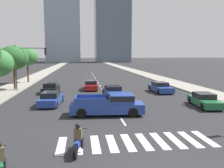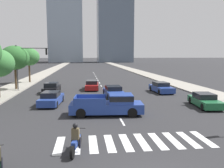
{
  "view_description": "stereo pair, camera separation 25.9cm",
  "coord_description": "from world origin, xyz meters",
  "px_view_note": "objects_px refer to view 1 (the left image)",
  "views": [
    {
      "loc": [
        -2.97,
        -7.31,
        4.77
      ],
      "look_at": [
        0.0,
        14.84,
        2.0
      ],
      "focal_mm": 37.54,
      "sensor_mm": 36.0,
      "label": 1
    },
    {
      "loc": [
        -2.71,
        -7.34,
        4.77
      ],
      "look_at": [
        0.0,
        14.84,
        2.0
      ],
      "focal_mm": 37.54,
      "sensor_mm": 36.0,
      "label": 2
    }
  ],
  "objects_px": {
    "motorcycle_trailing": "(79,141)",
    "street_tree_third": "(13,58)",
    "sedan_blue_1": "(51,99)",
    "sedan_blue_3": "(160,88)",
    "traffic_signal_far": "(27,59)",
    "sedan_green_5": "(205,100)",
    "street_tree_fourth": "(27,57)",
    "sedan_blue_2": "(113,92)",
    "sedan_black_4": "(51,88)",
    "pickup_truck": "(111,105)",
    "sedan_red_0": "(91,85)"
  },
  "relations": [
    {
      "from": "sedan_blue_2",
      "to": "street_tree_fourth",
      "type": "distance_m",
      "value": 20.23
    },
    {
      "from": "sedan_green_5",
      "to": "street_tree_fourth",
      "type": "distance_m",
      "value": 29.77
    },
    {
      "from": "pickup_truck",
      "to": "traffic_signal_far",
      "type": "height_order",
      "value": "traffic_signal_far"
    },
    {
      "from": "sedan_blue_1",
      "to": "sedan_black_4",
      "type": "relative_size",
      "value": 1.03
    },
    {
      "from": "sedan_blue_1",
      "to": "street_tree_fourth",
      "type": "bearing_deg",
      "value": 23.29
    },
    {
      "from": "motorcycle_trailing",
      "to": "street_tree_fourth",
      "type": "xyz_separation_m",
      "value": [
        -8.79,
        30.26,
        3.88
      ]
    },
    {
      "from": "sedan_black_4",
      "to": "sedan_blue_1",
      "type": "bearing_deg",
      "value": -171.15
    },
    {
      "from": "motorcycle_trailing",
      "to": "sedan_blue_3",
      "type": "bearing_deg",
      "value": -19.94
    },
    {
      "from": "motorcycle_trailing",
      "to": "sedan_red_0",
      "type": "xyz_separation_m",
      "value": [
        1.56,
        21.18,
        0.02
      ]
    },
    {
      "from": "motorcycle_trailing",
      "to": "sedan_blue_1",
      "type": "relative_size",
      "value": 0.48
    },
    {
      "from": "sedan_blue_1",
      "to": "sedan_blue_2",
      "type": "xyz_separation_m",
      "value": [
        6.49,
        3.42,
        -0.01
      ]
    },
    {
      "from": "sedan_red_0",
      "to": "sedan_blue_1",
      "type": "height_order",
      "value": "sedan_blue_1"
    },
    {
      "from": "sedan_red_0",
      "to": "sedan_green_5",
      "type": "height_order",
      "value": "sedan_red_0"
    },
    {
      "from": "street_tree_third",
      "to": "sedan_green_5",
      "type": "bearing_deg",
      "value": -32.66
    },
    {
      "from": "sedan_blue_3",
      "to": "sedan_blue_2",
      "type": "bearing_deg",
      "value": -71.16
    },
    {
      "from": "pickup_truck",
      "to": "sedan_blue_2",
      "type": "bearing_deg",
      "value": 85.1
    },
    {
      "from": "sedan_black_4",
      "to": "street_tree_fourth",
      "type": "xyz_separation_m",
      "value": [
        -5.14,
        11.17,
        3.87
      ]
    },
    {
      "from": "sedan_blue_3",
      "to": "traffic_signal_far",
      "type": "distance_m",
      "value": 17.97
    },
    {
      "from": "sedan_red_0",
      "to": "street_tree_fourth",
      "type": "distance_m",
      "value": 14.3
    },
    {
      "from": "sedan_red_0",
      "to": "street_tree_fourth",
      "type": "bearing_deg",
      "value": 51.78
    },
    {
      "from": "sedan_blue_2",
      "to": "sedan_black_4",
      "type": "height_order",
      "value": "sedan_black_4"
    },
    {
      "from": "traffic_signal_far",
      "to": "street_tree_fourth",
      "type": "bearing_deg",
      "value": 102.18
    },
    {
      "from": "motorcycle_trailing",
      "to": "sedan_blue_3",
      "type": "height_order",
      "value": "motorcycle_trailing"
    },
    {
      "from": "traffic_signal_far",
      "to": "street_tree_third",
      "type": "height_order",
      "value": "traffic_signal_far"
    },
    {
      "from": "sedan_blue_2",
      "to": "sedan_blue_1",
      "type": "bearing_deg",
      "value": -65.69
    },
    {
      "from": "sedan_green_5",
      "to": "sedan_blue_2",
      "type": "bearing_deg",
      "value": -122.13
    },
    {
      "from": "sedan_blue_3",
      "to": "sedan_black_4",
      "type": "height_order",
      "value": "sedan_blue_3"
    },
    {
      "from": "pickup_truck",
      "to": "traffic_signal_far",
      "type": "relative_size",
      "value": 1.0
    },
    {
      "from": "street_tree_fourth",
      "to": "sedan_green_5",
      "type": "bearing_deg",
      "value": -46.39
    },
    {
      "from": "sedan_blue_1",
      "to": "street_tree_third",
      "type": "relative_size",
      "value": 0.76
    },
    {
      "from": "sedan_blue_3",
      "to": "motorcycle_trailing",
      "type": "bearing_deg",
      "value": -33.57
    },
    {
      "from": "pickup_truck",
      "to": "traffic_signal_far",
      "type": "bearing_deg",
      "value": 127.7
    },
    {
      "from": "sedan_green_5",
      "to": "street_tree_third",
      "type": "relative_size",
      "value": 0.77
    },
    {
      "from": "sedan_green_5",
      "to": "sedan_red_0",
      "type": "bearing_deg",
      "value": -135.23
    },
    {
      "from": "pickup_truck",
      "to": "sedan_green_5",
      "type": "height_order",
      "value": "pickup_truck"
    },
    {
      "from": "sedan_blue_1",
      "to": "sedan_green_5",
      "type": "bearing_deg",
      "value": -95.0
    },
    {
      "from": "motorcycle_trailing",
      "to": "street_tree_third",
      "type": "height_order",
      "value": "street_tree_third"
    },
    {
      "from": "street_tree_fourth",
      "to": "sedan_blue_1",
      "type": "bearing_deg",
      "value": -72.01
    },
    {
      "from": "sedan_blue_1",
      "to": "street_tree_third",
      "type": "xyz_separation_m",
      "value": [
        -6.1,
        10.46,
        3.8
      ]
    },
    {
      "from": "pickup_truck",
      "to": "sedan_blue_2",
      "type": "height_order",
      "value": "pickup_truck"
    },
    {
      "from": "sedan_green_5",
      "to": "traffic_signal_far",
      "type": "distance_m",
      "value": 22.55
    },
    {
      "from": "sedan_blue_2",
      "to": "street_tree_third",
      "type": "distance_m",
      "value": 14.92
    },
    {
      "from": "sedan_blue_1",
      "to": "sedan_black_4",
      "type": "xyz_separation_m",
      "value": [
        -0.96,
        7.61,
        -0.0
      ]
    },
    {
      "from": "pickup_truck",
      "to": "street_tree_third",
      "type": "distance_m",
      "value": 19.03
    },
    {
      "from": "sedan_blue_3",
      "to": "traffic_signal_far",
      "type": "xyz_separation_m",
      "value": [
        -17.18,
        3.84,
        3.6
      ]
    },
    {
      "from": "sedan_blue_2",
      "to": "sedan_black_4",
      "type": "xyz_separation_m",
      "value": [
        -7.45,
        4.19,
        0.01
      ]
    },
    {
      "from": "pickup_truck",
      "to": "street_tree_third",
      "type": "xyz_separation_m",
      "value": [
        -11.29,
        14.9,
        3.59
      ]
    },
    {
      "from": "sedan_blue_3",
      "to": "street_tree_third",
      "type": "xyz_separation_m",
      "value": [
        -19.1,
        4.42,
        3.79
      ]
    },
    {
      "from": "street_tree_fourth",
      "to": "traffic_signal_far",
      "type": "bearing_deg",
      "value": -77.82
    },
    {
      "from": "sedan_blue_2",
      "to": "street_tree_third",
      "type": "height_order",
      "value": "street_tree_third"
    }
  ]
}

